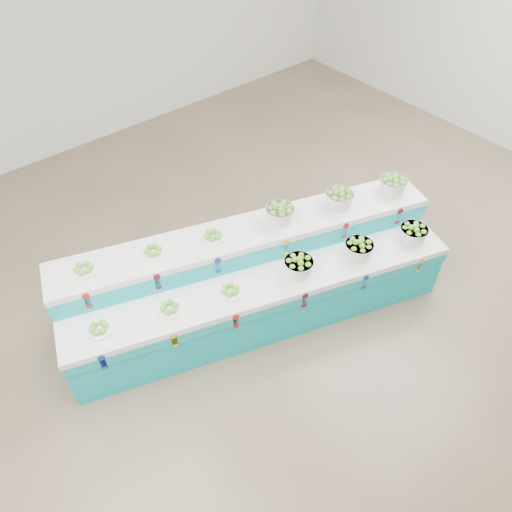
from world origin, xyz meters
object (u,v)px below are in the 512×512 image
at_px(display_stand, 256,279).
at_px(plate_upper_mid, 153,251).
at_px(basket_upper_right, 393,185).
at_px(basket_lower_left, 299,266).

bearing_deg(display_stand, plate_upper_mid, 165.49).
height_order(display_stand, basket_upper_right, basket_upper_right).
xyz_separation_m(basket_lower_left, basket_upper_right, (1.48, 0.05, 0.30)).
relative_size(basket_lower_left, basket_upper_right, 1.00).
relative_size(display_stand, basket_lower_left, 13.52).
bearing_deg(basket_lower_left, display_stand, 126.54).
relative_size(plate_upper_mid, basket_upper_right, 0.81).
xyz_separation_m(display_stand, basket_lower_left, (0.27, -0.36, 0.32)).
xyz_separation_m(plate_upper_mid, basket_upper_right, (2.62, -0.88, 0.07)).
bearing_deg(plate_upper_mid, display_stand, -33.05).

